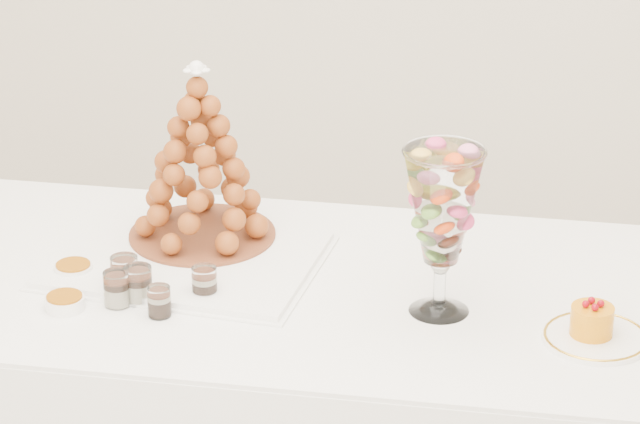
# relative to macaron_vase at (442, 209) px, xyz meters

# --- Properties ---
(lace_tray) EXTENTS (0.56, 0.43, 0.02)m
(lace_tray) POSITION_rel_macaron_vase_xyz_m (-0.56, 0.08, -0.21)
(lace_tray) COLOR white
(lace_tray) RESTS_ON buffet_table
(macaron_vase) EXTENTS (0.16, 0.16, 0.34)m
(macaron_vase) POSITION_rel_macaron_vase_xyz_m (0.00, 0.00, 0.00)
(macaron_vase) COLOR white
(macaron_vase) RESTS_ON buffet_table
(cake_plate) EXTENTS (0.21, 0.21, 0.01)m
(cake_plate) POSITION_rel_macaron_vase_xyz_m (0.31, -0.05, -0.22)
(cake_plate) COLOR white
(cake_plate) RESTS_ON buffet_table
(verrine_a) EXTENTS (0.06, 0.06, 0.08)m
(verrine_a) POSITION_rel_macaron_vase_xyz_m (-0.64, -0.06, -0.19)
(verrine_a) COLOR white
(verrine_a) RESTS_ON buffet_table
(verrine_b) EXTENTS (0.06, 0.06, 0.08)m
(verrine_b) POSITION_rel_macaron_vase_xyz_m (-0.60, -0.10, -0.19)
(verrine_b) COLOR white
(verrine_b) RESTS_ON buffet_table
(verrine_c) EXTENTS (0.06, 0.06, 0.07)m
(verrine_c) POSITION_rel_macaron_vase_xyz_m (-0.47, -0.06, -0.19)
(verrine_c) COLOR white
(verrine_c) RESTS_ON buffet_table
(verrine_d) EXTENTS (0.06, 0.06, 0.07)m
(verrine_d) POSITION_rel_macaron_vase_xyz_m (-0.63, -0.13, -0.19)
(verrine_d) COLOR white
(verrine_d) RESTS_ON buffet_table
(verrine_e) EXTENTS (0.06, 0.06, 0.06)m
(verrine_e) POSITION_rel_macaron_vase_xyz_m (-0.54, -0.15, -0.19)
(verrine_e) COLOR white
(verrine_e) RESTS_ON buffet_table
(ramekin_back) EXTENTS (0.08, 0.08, 0.03)m
(ramekin_back) POSITION_rel_macaron_vase_xyz_m (-0.77, -0.03, -0.21)
(ramekin_back) COLOR white
(ramekin_back) RESTS_ON buffet_table
(ramekin_front) EXTENTS (0.08, 0.08, 0.03)m
(ramekin_front) POSITION_rel_macaron_vase_xyz_m (-0.73, -0.16, -0.21)
(ramekin_front) COLOR white
(ramekin_front) RESTS_ON buffet_table
(croquembouche) EXTENTS (0.32, 0.32, 0.40)m
(croquembouche) POSITION_rel_macaron_vase_xyz_m (-0.55, 0.19, -0.01)
(croquembouche) COLOR brown
(croquembouche) RESTS_ON lace_tray
(mousse_cake) EXTENTS (0.08, 0.08, 0.07)m
(mousse_cake) POSITION_rel_macaron_vase_xyz_m (0.30, -0.04, -0.18)
(mousse_cake) COLOR orange
(mousse_cake) RESTS_ON cake_plate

